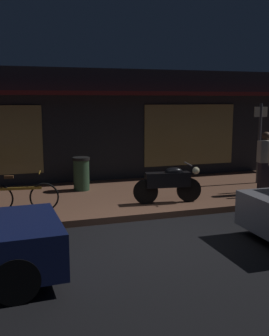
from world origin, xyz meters
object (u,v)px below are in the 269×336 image
object	(u,v)px
motorcycle	(169,183)
bicycle_parked	(21,197)
trash_bin	(81,173)
person_bystander	(265,161)
sign_post	(259,138)

from	to	relation	value
motorcycle	bicycle_parked	xyz separation A→B (m)	(-3.49, 0.22, -0.14)
motorcycle	trash_bin	bearing A→B (deg)	131.12
bicycle_parked	person_bystander	bearing A→B (deg)	-0.78
person_bystander	bicycle_parked	bearing A→B (deg)	179.22
motorcycle	person_bystander	size ratio (longest dim) A/B	1.02
person_bystander	motorcycle	bearing A→B (deg)	-177.30
person_bystander	trash_bin	xyz separation A→B (m)	(-4.61, 1.91, -0.41)
sign_post	person_bystander	bearing A→B (deg)	-118.53
person_bystander	sign_post	bearing A→B (deg)	61.47
person_bystander	trash_bin	bearing A→B (deg)	157.47
motorcycle	sign_post	distance (m)	3.87
bicycle_parked	sign_post	world-z (taller)	sign_post
motorcycle	bicycle_parked	world-z (taller)	motorcycle
bicycle_parked	trash_bin	distance (m)	2.50
person_bystander	sign_post	world-z (taller)	sign_post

